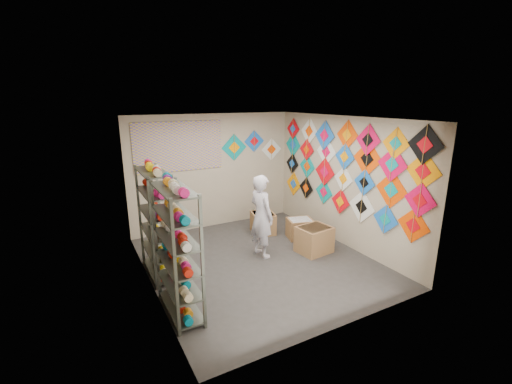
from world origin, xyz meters
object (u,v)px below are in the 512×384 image
shelf_rack_back (156,223)px  carton_a (314,240)px  shopkeeper (261,216)px  carton_c (263,223)px  carton_b (300,229)px  shelf_rack_front (178,252)px

shelf_rack_back → carton_a: bearing=-11.6°
carton_a → shopkeeper: bearing=153.2°
shelf_rack_back → carton_c: shelf_rack_back is taller
carton_c → shopkeeper: bearing=-106.8°
shelf_rack_back → carton_b: (3.15, 0.12, -0.73)m
shelf_rack_back → shopkeeper: bearing=-6.7°
shelf_rack_front → carton_b: shelf_rack_front is taller
shopkeeper → carton_b: (1.19, 0.35, -0.60)m
shelf_rack_front → carton_a: bearing=13.1°
shelf_rack_front → shopkeeper: size_ratio=1.16×
shelf_rack_front → shelf_rack_back: bearing=90.0°
shelf_rack_back → shelf_rack_front: bearing=-90.0°
shelf_rack_front → carton_c: (2.57, 2.08, -0.71)m
shelf_rack_front → carton_a: 3.13m
shopkeeper → carton_b: size_ratio=3.05×
shopkeeper → carton_a: shopkeeper is taller
shelf_rack_front → carton_c: bearing=39.0°
carton_b → carton_c: size_ratio=0.98×
shelf_rack_back → shopkeeper: shelf_rack_back is taller
carton_a → shelf_rack_back: bearing=162.2°
carton_a → carton_b: (0.17, 0.73, -0.05)m
carton_b → shelf_rack_back: bearing=-162.1°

